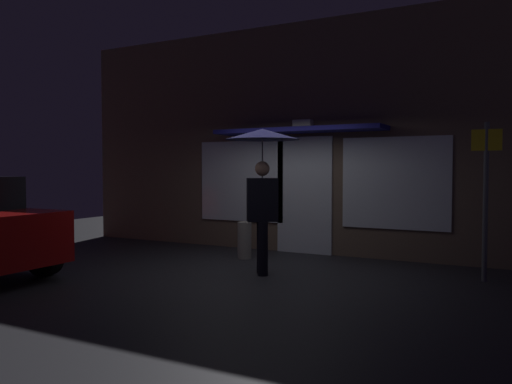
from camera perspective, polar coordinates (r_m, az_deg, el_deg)
name	(u,v)px	position (r m, az deg, el deg)	size (l,w,h in m)	color
ground_plane	(248,274)	(7.99, -0.85, -8.95)	(18.00, 18.00, 0.00)	#26262B
building_facade	(308,139)	(9.96, 5.73, 5.79)	(10.29, 1.00, 4.36)	brown
person_with_umbrella	(262,163)	(7.77, 0.69, 3.18)	(1.12, 1.12, 2.19)	black
street_sign_post	(486,191)	(7.98, 23.94, 0.09)	(0.40, 0.07, 2.25)	#595B60
sidewalk_bollard	(244,240)	(9.26, -1.28, -5.33)	(0.25, 0.25, 0.65)	#9E998E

